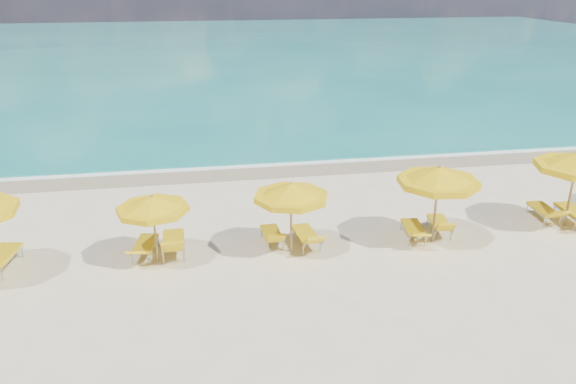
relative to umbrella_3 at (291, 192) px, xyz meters
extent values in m
plane|color=beige|center=(0.23, 0.35, -1.92)|extent=(120.00, 120.00, 0.00)
cube|color=#167C71|center=(0.23, 48.35, -1.92)|extent=(120.00, 80.00, 0.30)
cube|color=tan|center=(0.23, 7.75, -1.92)|extent=(120.00, 2.60, 0.01)
cube|color=white|center=(0.23, 8.55, -1.92)|extent=(120.00, 1.20, 0.03)
cube|color=white|center=(-5.77, 17.35, -1.92)|extent=(14.00, 0.36, 0.05)
cube|color=white|center=(8.23, 24.35, -1.92)|extent=(18.00, 0.30, 0.05)
cylinder|color=#A68553|center=(-3.94, 0.06, -0.92)|extent=(0.06, 0.06, 2.00)
cone|color=yellow|center=(-3.94, 0.06, -0.07)|extent=(2.23, 2.23, 0.40)
cylinder|color=yellow|center=(-3.94, 0.06, -0.27)|extent=(2.25, 2.25, 0.16)
sphere|color=#A68553|center=(-3.94, 0.06, 0.13)|extent=(0.09, 0.09, 0.09)
cylinder|color=#A68553|center=(0.00, 0.00, -0.84)|extent=(0.07, 0.07, 2.15)
cone|color=yellow|center=(0.00, 0.00, 0.06)|extent=(2.40, 2.40, 0.43)
cylinder|color=yellow|center=(0.00, 0.00, -0.15)|extent=(2.42, 2.42, 0.17)
sphere|color=#A68553|center=(0.00, 0.00, 0.28)|extent=(0.10, 0.10, 0.10)
cylinder|color=#A68553|center=(4.47, -0.09, -0.71)|extent=(0.08, 0.08, 2.42)
cone|color=yellow|center=(4.47, -0.09, 0.31)|extent=(3.06, 3.06, 0.48)
cylinder|color=yellow|center=(4.47, -0.09, 0.07)|extent=(3.08, 3.08, 0.19)
sphere|color=#A68553|center=(4.47, -0.09, 0.55)|extent=(0.11, 0.11, 0.11)
cylinder|color=#A68553|center=(9.29, 0.27, -0.66)|extent=(0.08, 0.08, 2.51)
cylinder|color=yellow|center=(9.29, 0.27, 0.14)|extent=(2.81, 2.81, 0.20)
cube|color=yellow|center=(-8.25, 0.42, -1.51)|extent=(0.84, 1.50, 0.09)
cube|color=yellow|center=(-4.29, 0.56, -1.56)|extent=(0.75, 1.32, 0.08)
cube|color=yellow|center=(-4.43, -0.30, -1.41)|extent=(0.64, 0.64, 0.35)
cube|color=yellow|center=(-3.47, 0.57, -1.51)|extent=(0.64, 1.41, 0.09)
cube|color=yellow|center=(-3.46, -0.36, -1.28)|extent=(0.63, 0.53, 0.52)
cube|color=yellow|center=(-0.49, 0.67, -1.58)|extent=(0.57, 1.21, 0.07)
cube|color=yellow|center=(-0.46, -0.12, -1.38)|extent=(0.55, 0.47, 0.44)
cube|color=yellow|center=(0.52, 0.39, -1.54)|extent=(0.71, 1.36, 0.08)
cube|color=yellow|center=(0.61, -0.50, -1.35)|extent=(0.63, 0.59, 0.44)
cube|color=yellow|center=(3.97, 0.30, -1.56)|extent=(0.74, 1.31, 0.08)
cube|color=yellow|center=(3.83, -0.56, -1.43)|extent=(0.63, 0.64, 0.32)
cube|color=yellow|center=(4.95, 0.53, -1.57)|extent=(0.77, 1.30, 0.07)
cube|color=yellow|center=(4.79, -0.26, -1.37)|extent=(0.62, 0.57, 0.44)
cube|color=yellow|center=(8.87, 0.90, -1.55)|extent=(0.67, 1.32, 0.08)
cube|color=yellow|center=(8.80, 0.03, -1.36)|extent=(0.61, 0.57, 0.42)
cube|color=yellow|center=(9.74, 0.55, -1.52)|extent=(0.71, 1.42, 0.09)
camera|label=1|loc=(-2.68, -14.87, 5.91)|focal=35.00mm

